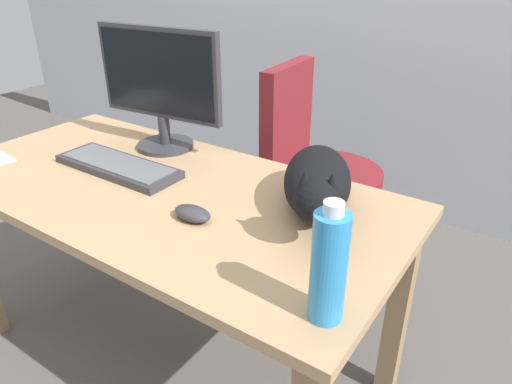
{
  "coord_description": "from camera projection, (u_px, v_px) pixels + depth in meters",
  "views": [
    {
      "loc": [
        0.95,
        -0.88,
        1.33
      ],
      "look_at": [
        0.33,
        0.03,
        0.76
      ],
      "focal_mm": 32.95,
      "sensor_mm": 36.0,
      "label": 1
    }
  ],
  "objects": [
    {
      "name": "ground_plane",
      "position": [
        178.0,
        357.0,
        1.73
      ],
      "size": [
        8.0,
        8.0,
        0.0
      ],
      "primitive_type": "plane",
      "color": "#59544F"
    },
    {
      "name": "desk",
      "position": [
        163.0,
        215.0,
        1.45
      ],
      "size": [
        1.48,
        0.71,
        0.7
      ],
      "color": "tan",
      "rests_on": "ground_plane"
    },
    {
      "name": "office_chair",
      "position": [
        314.0,
        197.0,
        1.96
      ],
      "size": [
        0.48,
        0.48,
        0.95
      ],
      "color": "black",
      "rests_on": "ground_plane"
    },
    {
      "name": "monitor",
      "position": [
        160.0,
        85.0,
        1.59
      ],
      "size": [
        0.48,
        0.2,
        0.41
      ],
      "color": "#333338",
      "rests_on": "desk"
    },
    {
      "name": "keyboard",
      "position": [
        118.0,
        166.0,
        1.51
      ],
      "size": [
        0.44,
        0.15,
        0.03
      ],
      "color": "#333338",
      "rests_on": "desk"
    },
    {
      "name": "cat",
      "position": [
        318.0,
        182.0,
        1.25
      ],
      "size": [
        0.32,
        0.56,
        0.2
      ],
      "color": "black",
      "rests_on": "desk"
    },
    {
      "name": "computer_mouse",
      "position": [
        192.0,
        213.0,
        1.22
      ],
      "size": [
        0.11,
        0.06,
        0.04
      ],
      "primitive_type": "ellipsoid",
      "color": "#333338",
      "rests_on": "desk"
    },
    {
      "name": "water_bottle",
      "position": [
        329.0,
        267.0,
        0.85
      ],
      "size": [
        0.07,
        0.07,
        0.25
      ],
      "color": "#2D8CD1",
      "rests_on": "desk"
    }
  ]
}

